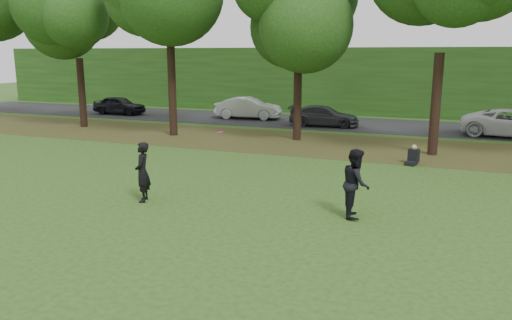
% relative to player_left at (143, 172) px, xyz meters
% --- Properties ---
extents(ground, '(120.00, 120.00, 0.00)m').
position_rel_player_left_xyz_m(ground, '(4.23, -1.16, -0.95)').
color(ground, '#2A4515').
rests_on(ground, ground).
extents(leaf_litter, '(60.00, 7.00, 0.01)m').
position_rel_player_left_xyz_m(leaf_litter, '(4.23, 11.84, -0.94)').
color(leaf_litter, '#412D17').
rests_on(leaf_litter, ground).
extents(street, '(70.00, 7.00, 0.02)m').
position_rel_player_left_xyz_m(street, '(4.23, 19.84, -0.94)').
color(street, black).
rests_on(street, ground).
extents(far_hedge, '(70.00, 3.00, 5.00)m').
position_rel_player_left_xyz_m(far_hedge, '(4.23, 25.84, 1.55)').
color(far_hedge, '#1E3E11').
rests_on(far_hedge, ground).
extents(player_left, '(0.69, 0.82, 1.90)m').
position_rel_player_left_xyz_m(player_left, '(0.00, 0.00, 0.00)').
color(player_left, black).
rests_on(player_left, ground).
extents(player_right, '(0.94, 1.10, 1.98)m').
position_rel_player_left_xyz_m(player_right, '(6.52, 0.91, 0.04)').
color(player_right, black).
rests_on(player_right, ground).
extents(parked_cars, '(39.28, 4.52, 1.53)m').
position_rel_player_left_xyz_m(parked_cars, '(4.77, 18.42, -0.21)').
color(parked_cars, black).
rests_on(parked_cars, street).
extents(frisbee, '(0.38, 0.38, 0.12)m').
position_rel_player_left_xyz_m(frisbee, '(2.46, 0.44, 1.34)').
color(frisbee, '#E51390').
rests_on(frisbee, ground).
extents(seated_person, '(0.57, 0.80, 0.83)m').
position_rel_player_left_xyz_m(seated_person, '(7.55, 8.69, -0.64)').
color(seated_person, black).
rests_on(seated_person, ground).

